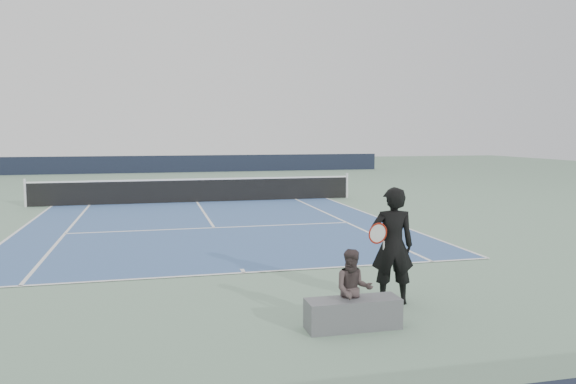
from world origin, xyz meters
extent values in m
plane|color=gray|center=(0.00, 0.00, 0.00)|extent=(80.00, 80.00, 0.00)
cube|color=#3D5D91|center=(0.00, 0.00, 0.01)|extent=(10.97, 23.77, 0.01)
cylinder|color=silver|center=(-6.40, 0.00, 0.54)|extent=(0.10, 0.10, 1.07)
cylinder|color=silver|center=(6.40, 0.00, 0.54)|extent=(0.10, 0.10, 1.07)
cube|color=black|center=(0.00, 0.00, 0.46)|extent=(12.80, 0.03, 0.90)
cube|color=white|center=(0.00, 0.00, 0.93)|extent=(12.80, 0.04, 0.06)
cube|color=black|center=(0.00, 17.88, 0.60)|extent=(30.00, 0.25, 1.20)
imported|color=black|center=(2.04, -14.39, 0.96)|extent=(0.82, 0.67, 1.92)
torus|color=maroon|center=(1.76, -14.44, 1.18)|extent=(0.34, 0.18, 0.36)
cylinder|color=white|center=(1.76, -14.44, 1.18)|extent=(0.29, 0.14, 0.32)
cylinder|color=white|center=(1.88, -14.41, 0.92)|extent=(0.08, 0.13, 0.27)
sphere|color=yellow|center=(2.03, -14.66, 0.03)|extent=(0.07, 0.07, 0.07)
cube|color=#5B5C60|center=(1.00, -15.38, 0.22)|extent=(1.42, 0.74, 0.44)
imported|color=#463838|center=(1.00, -15.38, 0.57)|extent=(0.65, 0.56, 1.16)
camera|label=1|loc=(-1.73, -22.71, 2.78)|focal=35.00mm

